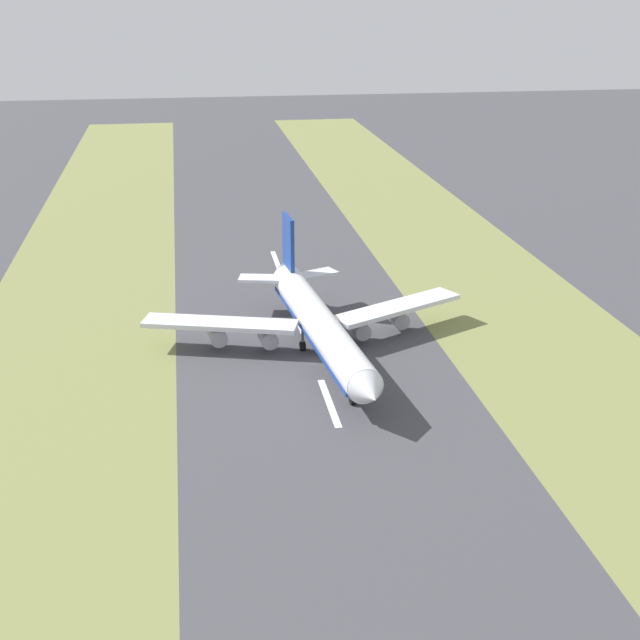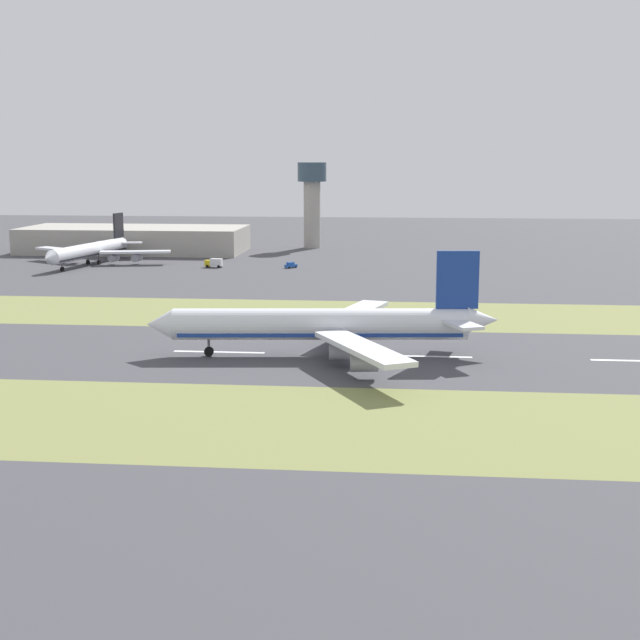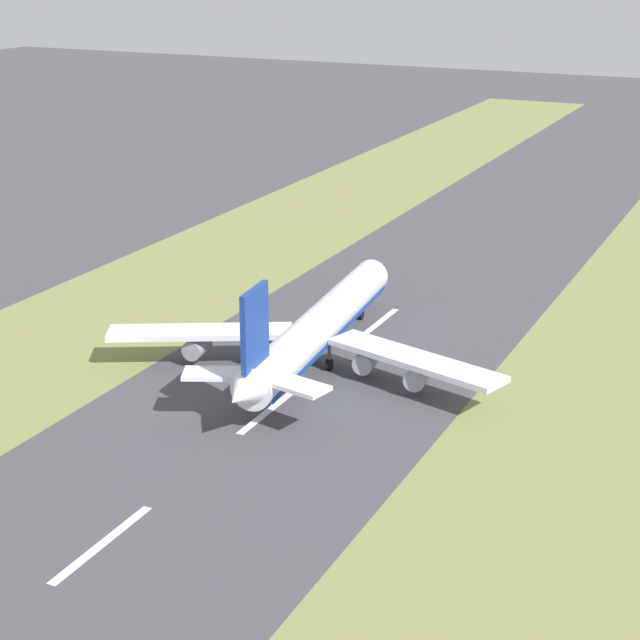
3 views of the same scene
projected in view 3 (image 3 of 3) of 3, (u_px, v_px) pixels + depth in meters
name	position (u px, v px, depth m)	size (l,w,h in m)	color
ground_plane	(336.00, 357.00, 172.59)	(800.00, 800.00, 0.00)	#424247
grass_median_west	(107.00, 317.00, 190.79)	(40.00, 600.00, 0.01)	olive
grass_median_east	(618.00, 407.00, 154.39)	(40.00, 600.00, 0.01)	olive
centreline_dash_near	(102.00, 544.00, 119.38)	(1.20, 18.00, 0.01)	silver
centreline_dash_mid	(270.00, 410.00, 153.41)	(1.20, 18.00, 0.01)	silver
centreline_dash_far	(377.00, 324.00, 187.43)	(1.20, 18.00, 0.01)	silver
airplane_main_jet	(316.00, 330.00, 167.34)	(63.81, 67.21, 20.20)	silver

